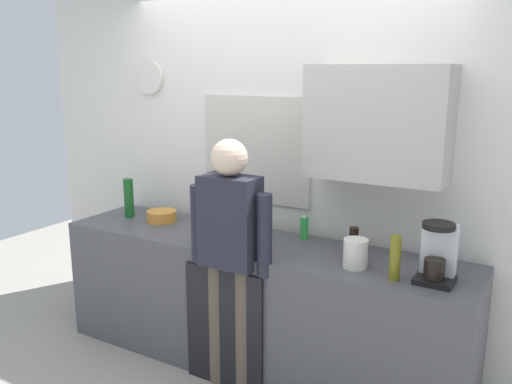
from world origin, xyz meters
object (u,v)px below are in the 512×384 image
(mixing_bowl, at_px, (162,216))
(coffee_maker, at_px, (438,255))
(dish_soap, at_px, (304,228))
(bottle_green_wine, at_px, (129,198))
(storage_canister, at_px, (356,253))
(person_at_sink, at_px, (230,245))
(bottle_dark_sauce, at_px, (354,242))
(cup_blue_mug, at_px, (227,222))
(bottle_olive_oil, at_px, (395,258))
(cup_white_mug, at_px, (216,225))
(potted_plant, at_px, (242,217))

(mixing_bowl, bearing_deg, coffee_maker, -4.01)
(coffee_maker, height_order, dish_soap, coffee_maker)
(bottle_green_wine, relative_size, dish_soap, 1.67)
(storage_canister, bearing_deg, person_at_sink, -164.92)
(bottle_dark_sauce, xyz_separation_m, cup_blue_mug, (-0.98, 0.09, -0.04))
(bottle_dark_sauce, bearing_deg, cup_blue_mug, 174.83)
(bottle_green_wine, bearing_deg, bottle_olive_oil, -5.76)
(bottle_olive_oil, distance_m, dish_soap, 0.83)
(bottle_green_wine, distance_m, mixing_bowl, 0.31)
(coffee_maker, relative_size, storage_canister, 1.94)
(bottle_green_wine, distance_m, cup_white_mug, 0.80)
(dish_soap, bearing_deg, storage_canister, -34.67)
(coffee_maker, height_order, mixing_bowl, coffee_maker)
(storage_canister, bearing_deg, cup_white_mug, 171.22)
(coffee_maker, relative_size, bottle_olive_oil, 1.32)
(coffee_maker, distance_m, potted_plant, 1.33)
(bottle_olive_oil, bearing_deg, bottle_green_wine, 174.24)
(bottle_green_wine, xyz_separation_m, bottle_dark_sauce, (1.80, 0.04, -0.06))
(bottle_green_wine, xyz_separation_m, cup_blue_mug, (0.82, 0.12, -0.10))
(cup_white_mug, relative_size, potted_plant, 0.41)
(mixing_bowl, height_order, person_at_sink, person_at_sink)
(dish_soap, bearing_deg, potted_plant, -158.45)
(bottle_dark_sauce, bearing_deg, bottle_green_wine, -178.87)
(potted_plant, height_order, dish_soap, potted_plant)
(bottle_dark_sauce, height_order, person_at_sink, person_at_sink)
(bottle_olive_oil, distance_m, potted_plant, 1.15)
(mixing_bowl, bearing_deg, person_at_sink, -23.61)
(bottle_green_wine, height_order, cup_white_mug, bottle_green_wine)
(dish_soap, height_order, person_at_sink, person_at_sink)
(bottle_dark_sauce, bearing_deg, person_at_sink, -149.60)
(dish_soap, bearing_deg, cup_white_mug, -164.58)
(dish_soap, bearing_deg, bottle_olive_oil, -28.77)
(cup_white_mug, bearing_deg, storage_canister, -8.78)
(coffee_maker, relative_size, potted_plant, 1.43)
(cup_blue_mug, bearing_deg, mixing_bowl, -169.77)
(bottle_dark_sauce, distance_m, potted_plant, 0.80)
(coffee_maker, distance_m, bottle_dark_sauce, 0.55)
(mixing_bowl, bearing_deg, potted_plant, -0.14)
(bottle_dark_sauce, height_order, mixing_bowl, bottle_dark_sauce)
(storage_canister, relative_size, person_at_sink, 0.11)
(cup_white_mug, bearing_deg, mixing_bowl, 178.68)
(coffee_maker, height_order, bottle_dark_sauce, coffee_maker)
(bottle_olive_oil, relative_size, person_at_sink, 0.16)
(potted_plant, height_order, person_at_sink, person_at_sink)
(bottle_olive_oil, xyz_separation_m, mixing_bowl, (-1.83, 0.24, -0.08))
(bottle_green_wine, height_order, storage_canister, bottle_green_wine)
(cup_blue_mug, xyz_separation_m, storage_canister, (1.06, -0.27, 0.04))
(bottle_olive_oil, bearing_deg, dish_soap, 151.23)
(person_at_sink, bearing_deg, cup_blue_mug, 119.60)
(bottle_green_wine, xyz_separation_m, mixing_bowl, (0.29, 0.03, -0.11))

